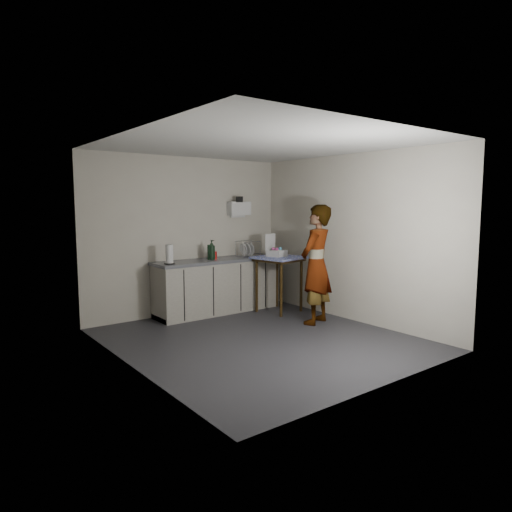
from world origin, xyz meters
TOP-DOWN VIEW (x-y plane):
  - ground at (0.00, 0.00)m, footprint 4.00×4.00m
  - wall_back at (0.00, 1.99)m, footprint 3.60×0.02m
  - wall_right at (1.79, 0.00)m, footprint 0.02×4.00m
  - wall_left at (-1.79, 0.00)m, footprint 0.02×4.00m
  - ceiling at (0.00, 0.00)m, footprint 3.60×4.00m
  - kitchen_counter at (0.40, 1.70)m, footprint 2.24×0.62m
  - wall_shelf at (1.00, 1.92)m, footprint 0.42×0.18m
  - side_table at (1.25, 1.10)m, footprint 0.85×0.85m
  - standing_man at (1.20, 0.17)m, footprint 0.78×0.64m
  - soap_bottle at (0.27, 1.67)m, footprint 0.15×0.15m
  - soda_can at (0.37, 1.74)m, footprint 0.07×0.07m
  - dark_bottle at (0.24, 1.69)m, footprint 0.07×0.07m
  - paper_towel at (-0.54, 1.60)m, footprint 0.17×0.17m
  - dish_rack at (1.04, 1.72)m, footprint 0.39×0.29m
  - bakery_box at (1.23, 1.16)m, footprint 0.33×0.33m

SIDE VIEW (x-z plane):
  - ground at x=0.00m, z-range 0.00..0.00m
  - kitchen_counter at x=0.40m, z-range -0.03..0.88m
  - side_table at x=1.25m, z-range 0.35..1.30m
  - standing_man at x=1.20m, z-range 0.00..1.82m
  - soda_can at x=0.37m, z-range 0.91..1.03m
  - dish_rack at x=1.04m, z-range 0.84..1.11m
  - bakery_box at x=1.23m, z-range 0.84..1.22m
  - dark_bottle at x=0.24m, z-range 0.91..1.16m
  - paper_towel at x=-0.54m, z-range 0.90..1.20m
  - soap_bottle at x=0.27m, z-range 0.91..1.24m
  - wall_back at x=0.00m, z-range 0.00..2.60m
  - wall_right at x=1.79m, z-range 0.00..2.60m
  - wall_left at x=-1.79m, z-range 0.00..2.60m
  - wall_shelf at x=1.00m, z-range 1.56..1.93m
  - ceiling at x=0.00m, z-range 2.59..2.60m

